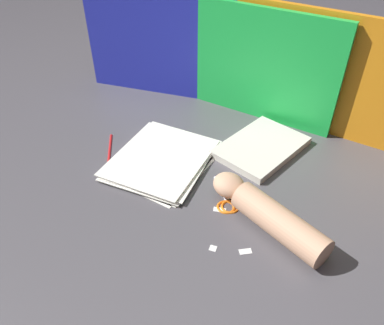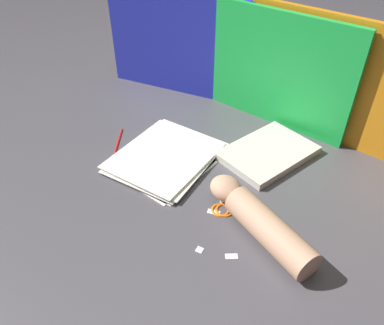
% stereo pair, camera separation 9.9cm
% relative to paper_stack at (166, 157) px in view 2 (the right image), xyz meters
% --- Properties ---
extents(ground_plane, '(6.00, 6.00, 0.00)m').
position_rel_paper_stack_xyz_m(ground_plane, '(0.10, 0.01, -0.01)').
color(ground_plane, '#4C494F').
extents(backdrop_panel_left, '(0.68, 0.13, 0.36)m').
position_rel_paper_stack_xyz_m(backdrop_panel_left, '(-0.16, 0.38, 0.17)').
color(backdrop_panel_left, '#2833D1').
rests_on(backdrop_panel_left, ground_plane).
extents(backdrop_panel_center, '(0.67, 0.08, 0.36)m').
position_rel_paper_stack_xyz_m(backdrop_panel_center, '(0.07, 0.38, 0.17)').
color(backdrop_panel_center, green).
rests_on(backdrop_panel_center, ground_plane).
extents(backdrop_panel_right, '(0.69, 0.09, 0.37)m').
position_rel_paper_stack_xyz_m(backdrop_panel_right, '(0.38, 0.38, 0.18)').
color(backdrop_panel_right, orange).
rests_on(backdrop_panel_right, ground_plane).
extents(paper_stack, '(0.27, 0.32, 0.02)m').
position_rel_paper_stack_xyz_m(paper_stack, '(0.00, 0.00, 0.00)').
color(paper_stack, white).
rests_on(paper_stack, ground_plane).
extents(book_closed, '(0.26, 0.31, 0.02)m').
position_rel_paper_stack_xyz_m(book_closed, '(0.24, 0.19, 0.00)').
color(book_closed, silver).
rests_on(book_closed, ground_plane).
extents(scissors, '(0.12, 0.14, 0.01)m').
position_rel_paper_stack_xyz_m(scissors, '(0.23, -0.06, -0.00)').
color(scissors, silver).
rests_on(scissors, ground_plane).
extents(hand_forearm, '(0.33, 0.20, 0.07)m').
position_rel_paper_stack_xyz_m(hand_forearm, '(0.35, -0.09, 0.03)').
color(hand_forearm, tan).
rests_on(hand_forearm, ground_plane).
extents(paper_scrap_near, '(0.02, 0.02, 0.00)m').
position_rel_paper_stack_xyz_m(paper_scrap_near, '(0.26, -0.22, -0.01)').
color(paper_scrap_near, white).
rests_on(paper_scrap_near, ground_plane).
extents(paper_scrap_mid, '(0.03, 0.03, 0.00)m').
position_rel_paper_stack_xyz_m(paper_scrap_mid, '(0.33, -0.19, -0.01)').
color(paper_scrap_mid, white).
rests_on(paper_scrap_mid, ground_plane).
extents(paper_scrap_far, '(0.04, 0.02, 0.00)m').
position_rel_paper_stack_xyz_m(paper_scrap_far, '(0.23, -0.10, -0.01)').
color(paper_scrap_far, white).
rests_on(paper_scrap_far, ground_plane).
extents(pen, '(0.08, 0.12, 0.01)m').
position_rel_paper_stack_xyz_m(pen, '(-0.18, -0.02, -0.01)').
color(pen, red).
rests_on(pen, ground_plane).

